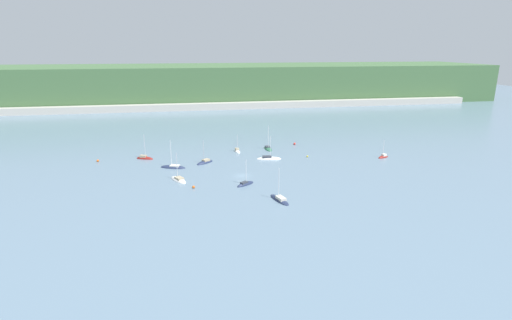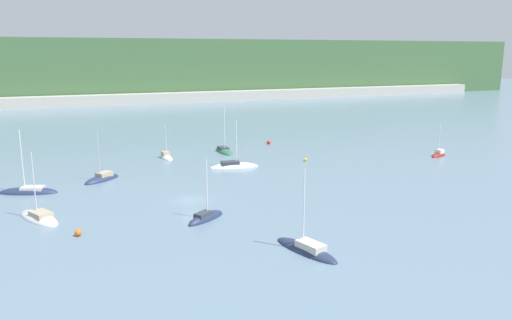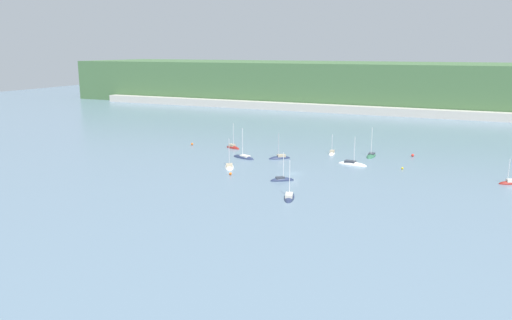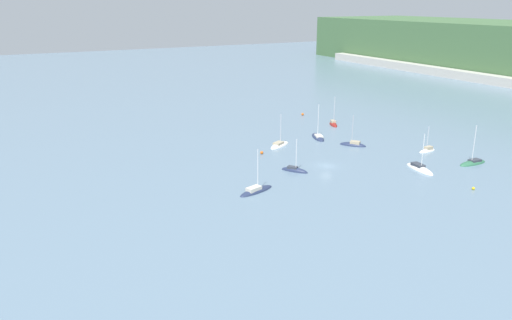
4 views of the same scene
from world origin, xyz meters
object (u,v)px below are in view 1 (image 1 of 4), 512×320
Objects in this scene: mooring_buoy_1 at (307,156)px; mooring_buoy_3 at (295,144)px; sailboat_3 at (245,185)px; sailboat_5 at (173,168)px; mooring_buoy_2 at (194,187)px; sailboat_4 at (145,158)px; sailboat_9 at (280,200)px; sailboat_0 at (237,151)px; sailboat_8 at (205,163)px; sailboat_2 at (383,157)px; mooring_buoy_0 at (98,161)px; sailboat_1 at (269,159)px; sailboat_6 at (268,149)px; sailboat_7 at (178,180)px.

mooring_buoy_1 is 18.59m from mooring_buoy_3.
sailboat_5 is (-20.54, 20.53, -0.02)m from sailboat_3.
mooring_buoy_1 is 48.01m from mooring_buoy_2.
sailboat_4 is (-30.56, 33.08, 0.05)m from sailboat_3.
sailboat_5 reaches higher than sailboat_4.
sailboat_9 is at bearing -27.69° from sailboat_4.
sailboat_0 is 18.21m from sailboat_8.
sailboat_5 is (10.02, -12.55, -0.06)m from sailboat_4.
sailboat_2 is 69.99m from mooring_buoy_2.
sailboat_5 reaches higher than mooring_buoy_0.
mooring_buoy_3 is (41.21, 43.96, 0.05)m from mooring_buoy_2.
mooring_buoy_3 is at bearing 59.71° from sailboat_1.
sailboat_9 is (-5.27, -38.21, 0.03)m from sailboat_1.
mooring_buoy_2 is (-67.04, -20.08, 0.25)m from sailboat_2.
sailboat_6 is 12.40× the size of mooring_buoy_0.
sailboat_8 is 11.41× the size of mooring_buoy_2.
mooring_buoy_1 is (44.94, 17.84, 0.21)m from sailboat_7.
sailboat_6 is (14.79, 38.89, -0.00)m from sailboat_3.
sailboat_3 is 0.89× the size of sailboat_9.
sailboat_0 is at bearing 30.44° from sailboat_4.
sailboat_7 is at bearing 119.08° from mooring_buoy_2.
sailboat_3 is (-52.48, -19.88, -0.05)m from sailboat_2.
sailboat_2 is 8.96× the size of mooring_buoy_0.
sailboat_6 is (-37.69, 19.01, -0.05)m from sailboat_2.
sailboat_5 reaches higher than sailboat_7.
mooring_buoy_0 is (-27.20, 24.79, 0.31)m from sailboat_7.
mooring_buoy_3 reaches higher than mooring_buoy_1.
sailboat_7 is 36.80m from mooring_buoy_0.
sailboat_9 is 15.72× the size of mooring_buoy_1.
sailboat_0 is 26.41m from mooring_buoy_1.
sailboat_9 is at bearing -9.14° from sailboat_6.
sailboat_5 is 13.07× the size of mooring_buoy_2.
sailboat_0 is at bearing -164.72° from mooring_buoy_3.
sailboat_7 is 48.35m from mooring_buoy_1.
sailboat_5 reaches higher than sailboat_0.
sailboat_5 is at bearing -28.02° from sailboat_4.
sailboat_6 is 46.06m from sailboat_7.
sailboat_6 is at bearing 171.35° from sailboat_8.
sailboat_6 is at bearing 92.60° from sailboat_0.
sailboat_9 is at bearing -90.39° from sailboat_1.
sailboat_6 is 61.12m from mooring_buoy_0.
mooring_buoy_2 is 60.26m from mooring_buoy_3.
sailboat_0 is at bearing -82.57° from sailboat_6.
sailboat_5 is 13.32m from sailboat_7.
mooring_buoy_2 is at bearing -129.17° from sailboat_1.
sailboat_2 is 0.87× the size of sailboat_3.
sailboat_1 is 1.29× the size of sailboat_2.
sailboat_4 reaches higher than sailboat_2.
sailboat_6 reaches higher than sailboat_7.
sailboat_4 is at bearing -31.57° from sailboat_5.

